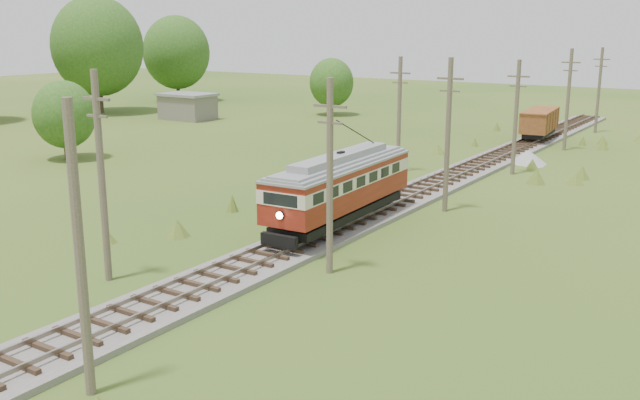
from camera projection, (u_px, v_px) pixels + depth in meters
The scene contains 17 objects.
railbed_main at pixel (418, 192), 46.46m from camera, with size 3.60×96.00×0.57m.
streetcar at pixel (341, 183), 38.01m from camera, with size 3.31×11.99×5.44m.
gondola at pixel (540, 122), 67.86m from camera, with size 3.21×7.72×2.49m.
gravel_pile at pixel (529, 157), 57.03m from camera, with size 2.99×3.18×1.09m.
utility_pole_r_1 at pixel (80, 253), 20.20m from camera, with size 0.30×0.30×8.80m.
utility_pole_r_2 at pixel (330, 175), 30.68m from camera, with size 1.60×0.30×8.60m.
utility_pole_r_3 at pixel (448, 134), 41.28m from camera, with size 1.60×0.30×9.00m.
utility_pole_r_4 at pixel (516, 116), 52.05m from camera, with size 1.60×0.30×8.40m.
utility_pole_r_5 at pixel (568, 99), 62.38m from camera, with size 1.60×0.30×8.90m.
utility_pole_r_6 at pixel (599, 89), 73.10m from camera, with size 1.60×0.30×8.70m.
utility_pole_l_a at pixel (101, 175), 29.72m from camera, with size 1.60×0.30×9.00m.
utility_pole_l_b at pixel (399, 114), 52.74m from camera, with size 1.60×0.30×8.60m.
tree_left_4 at pixel (97, 46), 89.44m from camera, with size 11.34×11.34×14.61m.
tree_left_5 at pixel (176, 52), 103.83m from camera, with size 9.66×9.66×12.44m.
tree_mid_a at pixel (331, 83), 88.10m from camera, with size 5.46×5.46×7.03m.
tree_mid_c at pixel (64, 115), 58.27m from camera, with size 5.04×5.04×6.49m.
shed at pixel (188, 106), 84.44m from camera, with size 6.40×4.40×3.10m.
Camera 1 is at (19.33, -7.44, 10.61)m, focal length 40.00 mm.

